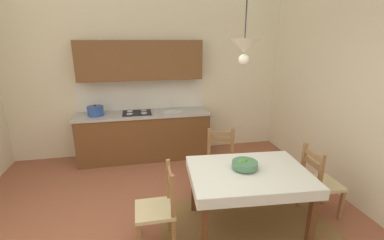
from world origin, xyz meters
TOP-DOWN VIEW (x-y plane):
  - wall_back at (0.00, 2.76)m, footprint 5.80×0.12m
  - area_rug at (0.96, -0.00)m, footprint 2.10×1.60m
  - kitchen_cabinetry at (-0.17, 2.43)m, footprint 2.44×0.63m
  - dining_table at (0.96, 0.10)m, footprint 1.45×1.10m
  - dining_chair_kitchen_side at (0.93, 1.00)m, footprint 0.48×0.48m
  - dining_chair_window_side at (1.97, 0.15)m, footprint 0.43×0.43m
  - dining_chair_tv_side at (-0.10, 0.03)m, footprint 0.42×0.42m
  - fruit_bowl at (0.93, 0.16)m, footprint 0.30×0.30m
  - pendant_lamp at (0.84, 0.14)m, footprint 0.32×0.32m

SIDE VIEW (x-z plane):
  - area_rug at x=0.96m, z-range 0.00..0.01m
  - dining_chair_kitchen_side at x=0.93m, z-range -0.02..0.91m
  - dining_chair_window_side at x=1.97m, z-range -0.02..0.91m
  - dining_chair_tv_side at x=-0.10m, z-range -0.02..0.91m
  - dining_table at x=0.96m, z-range 0.25..1.01m
  - fruit_bowl at x=0.93m, z-range 0.75..0.87m
  - kitchen_cabinetry at x=-0.17m, z-range -0.24..1.96m
  - wall_back at x=0.00m, z-range 0.00..4.17m
  - pendant_lamp at x=0.84m, z-range 1.75..2.55m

